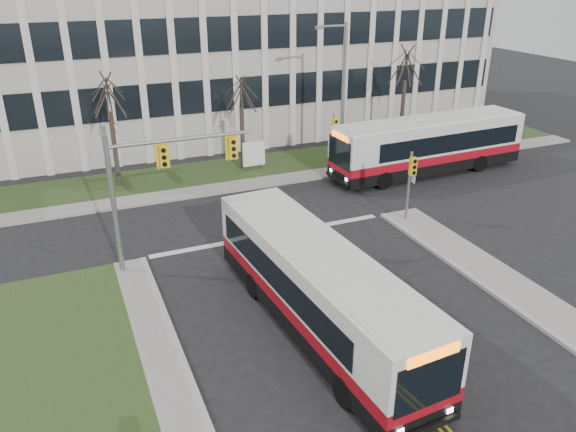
{
  "coord_description": "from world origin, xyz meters",
  "views": [
    {
      "loc": [
        -8.97,
        -15.36,
        12.29
      ],
      "look_at": [
        -0.0,
        5.88,
        2.0
      ],
      "focal_mm": 35.0,
      "sensor_mm": 36.0,
      "label": 1
    }
  ],
  "objects_px": {
    "bus_main": "(318,290)",
    "bus_cross": "(428,147)",
    "directory_sign": "(254,154)",
    "streetlight": "(341,89)"
  },
  "relations": [
    {
      "from": "directory_sign",
      "to": "bus_main",
      "type": "height_order",
      "value": "bus_main"
    },
    {
      "from": "directory_sign",
      "to": "bus_cross",
      "type": "bearing_deg",
      "value": -24.11
    },
    {
      "from": "directory_sign",
      "to": "bus_cross",
      "type": "height_order",
      "value": "bus_cross"
    },
    {
      "from": "bus_main",
      "to": "bus_cross",
      "type": "distance_m",
      "value": 18.89
    },
    {
      "from": "streetlight",
      "to": "bus_main",
      "type": "relative_size",
      "value": 0.75
    },
    {
      "from": "directory_sign",
      "to": "bus_cross",
      "type": "xyz_separation_m",
      "value": [
        10.2,
        -4.57,
        0.57
      ]
    },
    {
      "from": "streetlight",
      "to": "directory_sign",
      "type": "bearing_deg",
      "value": 166.77
    },
    {
      "from": "bus_main",
      "to": "bus_cross",
      "type": "bearing_deg",
      "value": 38.66
    },
    {
      "from": "directory_sign",
      "to": "streetlight",
      "type": "bearing_deg",
      "value": -13.23
    },
    {
      "from": "bus_cross",
      "to": "directory_sign",
      "type": "bearing_deg",
      "value": -116.5
    }
  ]
}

